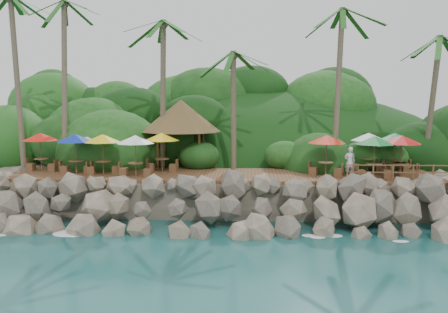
{
  "coord_description": "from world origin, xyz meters",
  "views": [
    {
      "loc": [
        1.46,
        -22.92,
        6.94
      ],
      "look_at": [
        0.0,
        6.0,
        3.4
      ],
      "focal_mm": 37.82,
      "sensor_mm": 36.0,
      "label": 1
    }
  ],
  "objects": [
    {
      "name": "jungle_foliage",
      "position": [
        0.0,
        15.0,
        0.0
      ],
      "size": [
        44.0,
        16.0,
        12.0
      ],
      "primitive_type": null,
      "color": "#143811",
      "rests_on": "ground"
    },
    {
      "name": "land_base",
      "position": [
        0.0,
        16.0,
        1.05
      ],
      "size": [
        32.0,
        25.2,
        2.1
      ],
      "primitive_type": "cube",
      "color": "gray",
      "rests_on": "ground"
    },
    {
      "name": "ground",
      "position": [
        0.0,
        0.0,
        0.0
      ],
      "size": [
        140.0,
        140.0,
        0.0
      ],
      "primitive_type": "plane",
      "color": "#19514F",
      "rests_on": "ground"
    },
    {
      "name": "foam_line",
      "position": [
        0.0,
        0.3,
        0.03
      ],
      "size": [
        25.2,
        0.8,
        0.06
      ],
      "color": "white",
      "rests_on": "ground"
    },
    {
      "name": "seawall",
      "position": [
        0.0,
        2.0,
        1.15
      ],
      "size": [
        29.0,
        4.0,
        2.3
      ],
      "primitive_type": null,
      "color": "gray",
      "rests_on": "ground"
    },
    {
      "name": "palapa",
      "position": [
        -3.16,
        9.54,
        5.79
      ],
      "size": [
        5.53,
        5.53,
        4.6
      ],
      "color": "brown",
      "rests_on": "ground"
    },
    {
      "name": "terrace",
      "position": [
        0.0,
        6.0,
        2.2
      ],
      "size": [
        26.0,
        5.0,
        0.2
      ],
      "primitive_type": "cube",
      "color": "brown",
      "rests_on": "land_base"
    },
    {
      "name": "jungle_hill",
      "position": [
        0.0,
        23.5,
        0.0
      ],
      "size": [
        44.8,
        28.0,
        15.4
      ],
      "primitive_type": "ellipsoid",
      "color": "#143811",
      "rests_on": "ground"
    },
    {
      "name": "dining_clusters",
      "position": [
        0.81,
        6.13,
        4.37
      ],
      "size": [
        24.92,
        5.08,
        2.49
      ],
      "color": "brown",
      "rests_on": "terrace"
    },
    {
      "name": "waiter",
      "position": [
        7.57,
        5.33,
        3.2
      ],
      "size": [
        0.66,
        0.44,
        1.81
      ],
      "primitive_type": "imported",
      "rotation": [
        0.0,
        0.0,
        3.14
      ],
      "color": "white",
      "rests_on": "terrace"
    },
    {
      "name": "palms",
      "position": [
        -1.31,
        8.63,
        12.14
      ],
      "size": [
        33.64,
        6.65,
        12.76
      ],
      "color": "brown",
      "rests_on": "ground"
    },
    {
      "name": "railing",
      "position": [
        10.73,
        3.65,
        2.91
      ],
      "size": [
        7.2,
        0.1,
        1.0
      ],
      "color": "brown",
      "rests_on": "terrace"
    }
  ]
}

